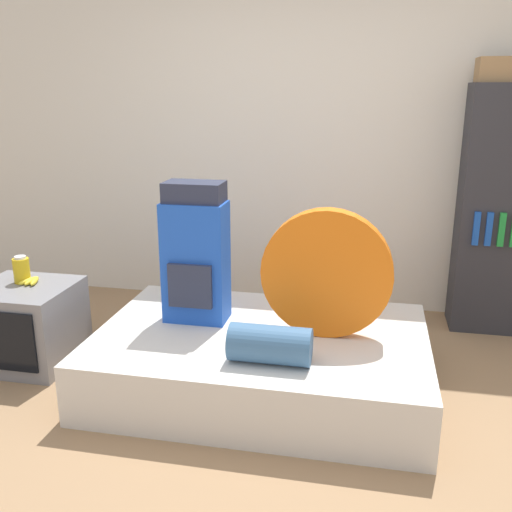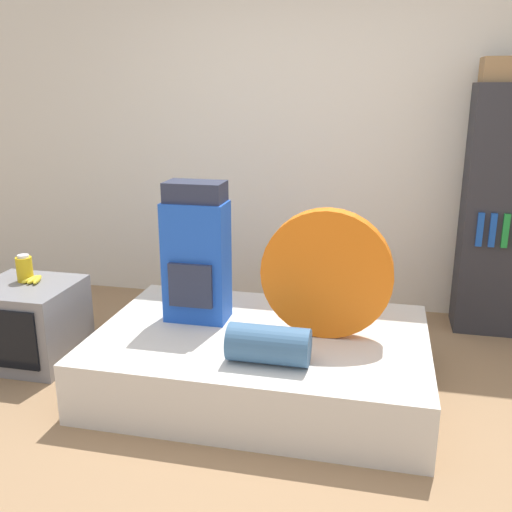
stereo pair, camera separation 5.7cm
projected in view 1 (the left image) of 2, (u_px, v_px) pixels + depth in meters
ground_plane at (257, 440)px, 2.82m from camera, size 16.00×16.00×0.00m
wall_back at (309, 140)px, 4.30m from camera, size 8.00×0.05×2.60m
bed at (261, 360)px, 3.29m from camera, size 1.86×1.25×0.34m
backpack at (196, 255)px, 3.32m from camera, size 0.37×0.25×0.83m
tent_bag at (327, 273)px, 3.11m from camera, size 0.72×0.10×0.72m
sleeping_roll at (270, 344)px, 2.86m from camera, size 0.41×0.20×0.20m
television at (27, 324)px, 3.57m from camera, size 0.58×0.56×0.50m
canister at (21, 270)px, 3.55m from camera, size 0.10×0.10×0.17m
banana_bunch at (32, 281)px, 3.55m from camera, size 0.12×0.15×0.03m
bookshelf at (504, 212)px, 3.93m from camera, size 0.60×0.35×1.71m
cardboard_box at (508, 70)px, 3.69m from camera, size 0.38×0.23×0.16m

